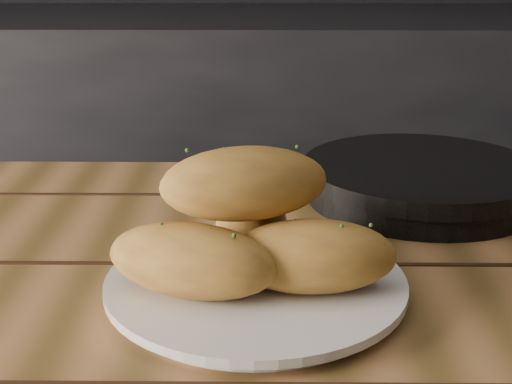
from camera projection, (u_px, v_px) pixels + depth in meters
name	position (u px, v px, depth m)	size (l,w,h in m)	color
counter	(184.00, 210.00, 1.68)	(2.80, 0.60, 0.90)	black
plate	(256.00, 286.00, 0.62)	(0.26, 0.26, 0.02)	silver
bread_rolls	(250.00, 231.00, 0.60)	(0.25, 0.21, 0.12)	#BA8933
skillet	(423.00, 180.00, 0.86)	(0.41, 0.28, 0.05)	black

